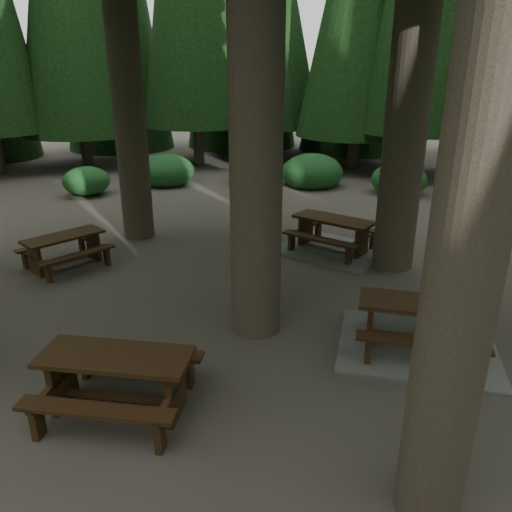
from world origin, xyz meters
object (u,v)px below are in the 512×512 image
at_px(picnic_table_b, 65,246).
at_px(picnic_table_c, 332,240).
at_px(picnic_table_a, 419,333).
at_px(picnic_table_e, 117,373).

height_order(picnic_table_b, picnic_table_c, picnic_table_c).
bearing_deg(picnic_table_b, picnic_table_a, -73.57).
xyz_separation_m(picnic_table_b, picnic_table_e, (4.41, -3.56, 0.06)).
bearing_deg(picnic_table_c, picnic_table_a, -44.01).
distance_m(picnic_table_c, picnic_table_e, 7.15).
relative_size(picnic_table_a, picnic_table_c, 0.98).
height_order(picnic_table_c, picnic_table_e, picnic_table_e).
height_order(picnic_table_a, picnic_table_e, picnic_table_e).
distance_m(picnic_table_a, picnic_table_c, 4.64).
bearing_deg(picnic_table_b, picnic_table_c, -36.99).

